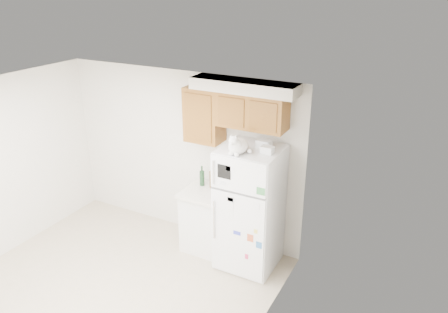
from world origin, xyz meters
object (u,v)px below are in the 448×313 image
Objects in this scene: storage_box_back at (264,144)px; bottle_green at (202,176)px; refrigerator at (249,209)px; storage_box_front at (267,150)px; base_counter at (207,219)px; bottle_amber at (212,176)px; cat at (237,146)px.

bottle_green is at bearing 178.37° from storage_box_back.
refrigerator reaches higher than bottle_green.
storage_box_front is at bearing -12.30° from bottle_green.
base_counter is 6.13× the size of storage_box_front.
storage_box_back reaches higher than base_counter.
refrigerator is 0.75m from bottle_amber.
bottle_amber is at bearing 7.17° from bottle_green.
storage_box_back is (0.20, 0.34, -0.06)m from cat.
cat is 2.70× the size of storage_box_front.
bottle_amber is at bearing 85.41° from base_counter.
cat is 2.25× the size of storage_box_back.
refrigerator is 0.88m from bottle_green.
cat is 1.03m from bottle_amber.
base_counter is 1.59m from storage_box_front.
storage_box_back reaches higher than storage_box_front.
refrigerator is 0.93m from storage_box_front.
bottle_green is (-0.75, 0.41, -0.74)m from cat.
storage_box_front is 0.46× the size of bottle_amber.
cat is 1.23× the size of bottle_amber.
storage_box_back is 0.60× the size of bottle_green.
bottle_amber is (0.01, 0.14, 0.62)m from base_counter.
cat is at bearing -25.93° from base_counter.
storage_box_front reaches higher than base_counter.
cat is 1.13m from bottle_green.
bottle_green is at bearing 167.03° from refrigerator.
cat is 0.37m from storage_box_front.
storage_box_back is 0.19m from storage_box_front.
bottle_amber is (-0.68, 0.21, 0.23)m from refrigerator.
bottle_green is at bearing -172.83° from bottle_amber.
bottle_amber is at bearing 162.69° from refrigerator.
refrigerator is 0.98m from cat.
base_counter is (-0.69, 0.07, -0.39)m from refrigerator.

